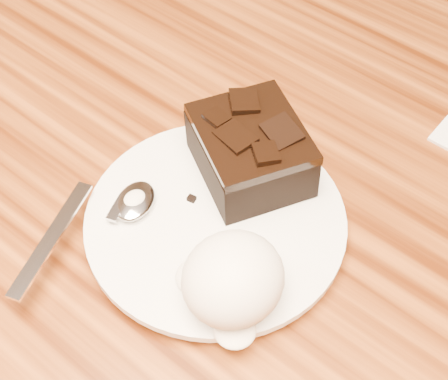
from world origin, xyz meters
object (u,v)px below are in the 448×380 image
Objects in this scene: brownie at (250,153)px; ice_cream_scoop at (233,279)px; spoon at (135,202)px; plate at (216,224)px.

brownie is 0.11m from ice_cream_scoop.
brownie is at bearing 42.61° from spoon.
plate is 2.26× the size of brownie.
plate is 0.07m from ice_cream_scoop.
brownie is at bearing 122.26° from ice_cream_scoop.
spoon is at bearing -118.47° from brownie.
ice_cream_scoop is (0.05, -0.04, 0.03)m from plate.
brownie reaches higher than spoon.
plate is 0.06m from brownie.
ice_cream_scoop reaches higher than plate.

